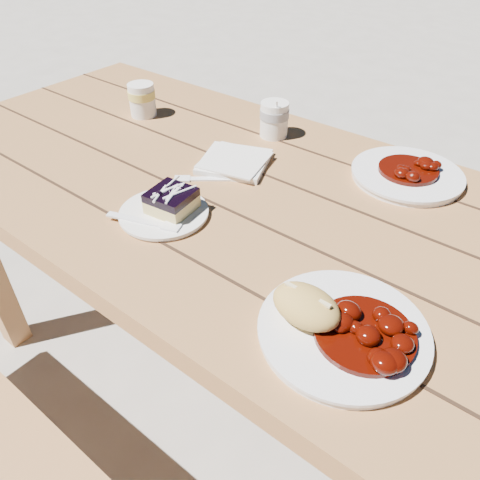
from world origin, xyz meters
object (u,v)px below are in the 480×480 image
Objects in this scene: bread_roll at (306,306)px; picnic_table at (286,269)px; dessert_plate at (164,214)px; second_cup at (142,100)px; main_plate at (343,332)px; coffee_cup at (274,119)px; second_plate at (407,175)px; blueberry_cake at (172,200)px.

picnic_table is at bearing 126.78° from bread_roll.
second_cup reaches higher than dessert_plate.
main_plate is 0.67m from coffee_cup.
main_plate is at bearing -46.22° from coffee_cup.
second_plate is at bearing 53.62° from dessert_plate.
coffee_cup is at bearing 94.63° from dessert_plate.
dessert_plate is 1.91× the size of blueberry_cake.
blueberry_cake is at bearing 166.35° from bread_roll.
picnic_table is at bearing -48.86° from coffee_cup.
main_plate is (0.24, -0.23, 0.17)m from picnic_table.
blueberry_cake is (-0.18, -0.16, 0.19)m from picnic_table.
blueberry_cake is 0.42m from coffee_cup.
second_plate is 0.73m from second_cup.
blueberry_cake is (0.01, 0.01, 0.03)m from dessert_plate.
picnic_table is 8.06× the size of main_plate.
dessert_plate is (-0.43, 0.05, -0.00)m from main_plate.
main_plate and second_plate have the same top height.
bread_roll reaches higher than blueberry_cake.
picnic_table is 22.42× the size of second_cup.
dessert_plate is (-0.19, -0.18, 0.17)m from picnic_table.
bread_roll is 0.65m from coffee_cup.
bread_roll is at bearing -160.02° from main_plate.
blueberry_cake reaches higher than second_plate.
bread_roll is at bearing -50.94° from coffee_cup.
coffee_cup is (-0.04, 0.43, 0.04)m from dessert_plate.
dessert_plate is 0.72× the size of second_plate.
main_plate is at bearing -23.82° from second_cup.
second_plate is (0.32, 0.44, 0.00)m from dessert_plate.
main_plate is at bearing 19.98° from bread_roll.
second_plate is (-0.11, 0.49, 0.00)m from main_plate.
blueberry_cake is 0.50m from second_cup.
main_plate is 2.28× the size of bread_roll.
blueberry_cake is 0.38× the size of second_plate.
second_cup reaches higher than main_plate.
bread_roll is (0.19, -0.25, 0.21)m from picnic_table.
coffee_cup is at bearing 129.06° from bread_roll.
dessert_plate is at bearing -126.38° from second_plate.
bread_roll reaches higher than picnic_table.
bread_roll is 1.22× the size of coffee_cup.
dessert_plate is at bearing -130.39° from blueberry_cake.
second_plate reaches higher than dessert_plate.
picnic_table is at bearing 35.03° from blueberry_cake.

